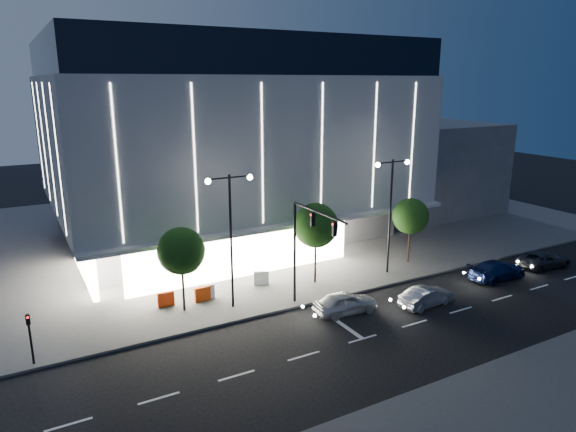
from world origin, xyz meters
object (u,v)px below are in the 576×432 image
(car_third, at_px, (497,270))
(street_lamp_west, at_px, (231,222))
(car_lead, at_px, (345,303))
(car_second, at_px, (427,296))
(traffic_mast, at_px, (306,238))
(tree_left, at_px, (182,253))
(barrier_a, at_px, (166,299))
(barrier_d, at_px, (261,278))
(barrier_c, at_px, (202,294))
(tree_right, at_px, (411,218))
(ped_signal_far, at_px, (30,334))
(tree_mid, at_px, (316,228))
(car_fourth, at_px, (544,260))
(barrier_b, at_px, (207,292))
(street_lamp_east, at_px, (391,200))

(car_third, bearing_deg, street_lamp_west, 75.09)
(car_lead, distance_m, car_second, 5.67)
(traffic_mast, relative_size, tree_left, 1.24)
(barrier_a, height_order, barrier_d, same)
(barrier_c, bearing_deg, car_second, -33.02)
(traffic_mast, height_order, barrier_a, traffic_mast)
(tree_right, height_order, car_third, tree_right)
(barrier_a, height_order, barrier_c, same)
(ped_signal_far, relative_size, barrier_a, 2.73)
(tree_left, xyz_separation_m, tree_mid, (10.00, 0.00, 0.30))
(car_second, bearing_deg, street_lamp_west, 58.37)
(street_lamp_west, bearing_deg, barrier_c, 129.60)
(car_second, xyz_separation_m, car_fourth, (13.58, 0.95, -0.04))
(tree_right, distance_m, barrier_c, 17.81)
(tree_mid, distance_m, car_fourth, 19.37)
(street_lamp_west, bearing_deg, car_second, -27.03)
(tree_left, xyz_separation_m, barrier_d, (6.29, 1.50, -3.38))
(barrier_b, height_order, barrier_c, same)
(tree_mid, distance_m, barrier_d, 5.44)
(street_lamp_east, height_order, ped_signal_far, street_lamp_east)
(street_lamp_west, distance_m, ped_signal_far, 12.76)
(street_lamp_west, bearing_deg, barrier_d, 37.29)
(barrier_b, bearing_deg, barrier_a, -169.76)
(barrier_c, bearing_deg, tree_right, -4.99)
(tree_left, bearing_deg, tree_right, -0.00)
(car_lead, bearing_deg, car_third, -88.11)
(car_fourth, height_order, barrier_d, car_fourth)
(street_lamp_west, relative_size, car_second, 2.23)
(street_lamp_east, bearing_deg, car_third, -36.26)
(ped_signal_far, bearing_deg, traffic_mast, -4.15)
(street_lamp_west, xyz_separation_m, tree_left, (-2.97, 1.02, -1.92))
(barrier_d, bearing_deg, car_fourth, 4.38)
(car_second, bearing_deg, street_lamp_east, -18.94)
(ped_signal_far, relative_size, tree_mid, 0.49)
(street_lamp_east, xyz_separation_m, car_lead, (-6.91, -4.18, -5.23))
(car_fourth, height_order, barrier_a, car_fourth)
(street_lamp_west, height_order, barrier_c, street_lamp_west)
(street_lamp_east, distance_m, ped_signal_far, 25.37)
(tree_mid, height_order, tree_right, tree_mid)
(barrier_c, bearing_deg, barrier_d, 6.34)
(street_lamp_east, bearing_deg, car_fourth, -22.16)
(barrier_c, bearing_deg, car_third, -19.95)
(traffic_mast, relative_size, car_third, 1.43)
(traffic_mast, xyz_separation_m, street_lamp_east, (9.00, 2.66, 0.93))
(traffic_mast, distance_m, barrier_a, 10.21)
(tree_mid, bearing_deg, car_lead, -100.23)
(tree_mid, bearing_deg, barrier_d, 157.94)
(car_second, xyz_separation_m, barrier_b, (-12.58, 7.92, -0.01))
(ped_signal_far, relative_size, barrier_d, 2.73)
(barrier_b, bearing_deg, tree_left, -139.07)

